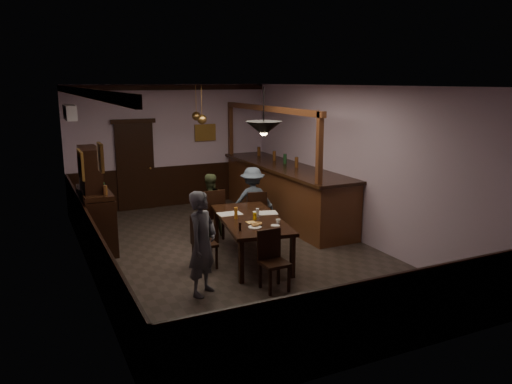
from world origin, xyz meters
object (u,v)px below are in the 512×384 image
sideboard (95,209)px  soda_can (255,216)px  pendant_brass_far (196,116)px  coffee_cup (278,221)px  pendant_iron (264,129)px  person_standing (203,243)px  person_seated_right (253,200)px  dining_table (251,221)px  chair_far_left (213,212)px  chair_near (272,257)px  chair_side (200,240)px  bar_counter (285,190)px  chair_far_right (256,211)px  person_seated_left (209,205)px  pendant_brass_mid (202,119)px

sideboard → soda_can: bearing=-38.3°
sideboard → pendant_brass_far: 3.30m
coffee_cup → pendant_iron: bearing=-139.4°
person_standing → person_seated_right: 3.18m
dining_table → person_standing: 1.64m
coffee_cup → soda_can: bearing=128.9°
dining_table → chair_far_left: bearing=99.0°
chair_near → chair_side: 1.44m
person_seated_right → soda_can: size_ratio=11.34×
soda_can → bar_counter: size_ratio=0.03×
pendant_brass_far → person_standing: bearing=-108.1°
dining_table → chair_near: bearing=-100.6°
chair_far_right → soda_can: size_ratio=7.71×
chair_far_left → sideboard: sideboard is taller
person_seated_left → sideboard: 2.20m
chair_far_left → bar_counter: 2.19m
person_standing → bar_counter: bearing=5.7°
person_seated_left → person_seated_right: bearing=178.6°
person_seated_left → person_seated_right: 0.90m
dining_table → pendant_brass_far: size_ratio=2.89×
chair_far_left → chair_far_right: chair_far_left is taller
sideboard → pendant_brass_far: size_ratio=2.36×
person_seated_right → chair_side: bearing=56.5°
dining_table → pendant_brass_far: (0.14, 3.22, 1.61)m
person_standing → soda_can: (1.27, 0.91, 0.03)m
pendant_iron → soda_can: bearing=76.6°
chair_side → dining_table: bearing=-85.0°
chair_far_left → person_seated_right: 0.94m
dining_table → chair_near: (-0.24, -1.30, -0.19)m
sideboard → pendant_iron: (2.23, -2.53, 1.60)m
person_seated_left → pendant_brass_mid: bearing=-91.3°
person_seated_left → chair_far_right: bearing=161.5°
chair_far_left → person_standing: bearing=67.1°
person_seated_right → pendant_brass_mid: size_ratio=1.68×
person_seated_left → bar_counter: bearing=-157.2°
person_standing → pendant_brass_mid: bearing=30.2°
dining_table → pendant_brass_mid: size_ratio=2.89×
sideboard → bar_counter: 4.22m
chair_far_right → person_seated_right: bearing=-89.0°
dining_table → coffee_cup: (0.25, -0.56, 0.11)m
chair_side → coffee_cup: 1.33m
sideboard → pendant_brass_mid: size_ratio=2.36×
chair_far_left → pendant_brass_far: (0.35, 1.90, 1.74)m
bar_counter → pendant_brass_mid: size_ratio=5.62×
sideboard → pendant_brass_mid: 2.82m
coffee_cup → dining_table: bearing=123.7°
chair_far_right → bar_counter: bar_counter is taller
person_seated_left → coffee_cup: size_ratio=15.90×
coffee_cup → pendant_brass_far: 4.07m
dining_table → chair_far_right: 1.36m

